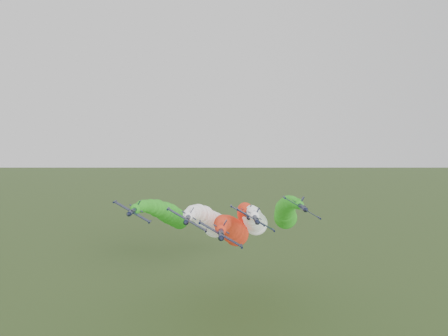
% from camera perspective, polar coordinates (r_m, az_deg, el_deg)
% --- Properties ---
extents(jet_lead, '(14.29, 72.34, 20.02)m').
position_cam_1_polar(jet_lead, '(136.52, 0.98, -8.03)').
color(jet_lead, black).
rests_on(jet_lead, ground).
extents(jet_inner_left, '(14.59, 72.63, 20.31)m').
position_cam_1_polar(jet_inner_left, '(146.04, -2.05, -6.83)').
color(jet_inner_left, black).
rests_on(jet_inner_left, ground).
extents(jet_inner_right, '(13.84, 71.89, 19.57)m').
position_cam_1_polar(jet_inner_right, '(148.53, 3.93, -6.75)').
color(jet_inner_right, black).
rests_on(jet_inner_right, ground).
extents(jet_outer_left, '(13.60, 71.65, 19.33)m').
position_cam_1_polar(jet_outer_left, '(152.58, -7.33, -5.96)').
color(jet_outer_left, black).
rests_on(jet_outer_left, ground).
extents(jet_outer_right, '(14.48, 72.53, 20.21)m').
position_cam_1_polar(jet_outer_right, '(154.15, 8.09, -5.69)').
color(jet_outer_right, black).
rests_on(jet_outer_right, ground).
extents(jet_trail, '(14.04, 72.08, 19.77)m').
position_cam_1_polar(jet_trail, '(159.59, 3.20, -6.37)').
color(jet_trail, black).
rests_on(jet_trail, ground).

